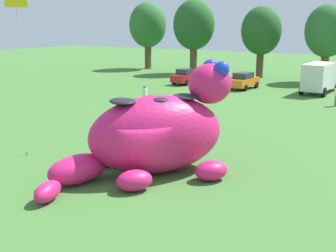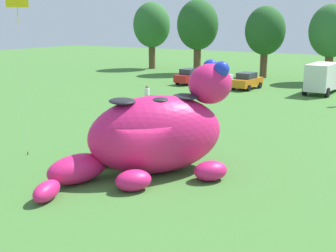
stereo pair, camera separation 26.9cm
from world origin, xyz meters
name	(u,v)px [view 2 (the right image)]	position (x,y,z in m)	size (l,w,h in m)	color
ground_plane	(144,179)	(0.00, 0.00, 0.00)	(160.00, 160.00, 0.00)	#427533
giant_inflatable_creature	(156,133)	(-0.07, 1.16, 1.89)	(7.05, 9.86, 5.16)	#E01E6B
car_red	(190,76)	(-13.68, 28.25, 0.86)	(2.24, 4.25, 1.72)	red
car_white	(217,78)	(-10.42, 28.36, 0.86)	(2.19, 4.22, 1.72)	white
car_orange	(247,81)	(-6.82, 28.06, 0.86)	(2.16, 4.21, 1.72)	orange
box_truck	(324,77)	(0.55, 29.53, 1.60)	(2.52, 6.46, 2.95)	silver
tree_far_left	(152,25)	(-26.56, 39.57, 6.21)	(5.35, 5.35, 9.49)	brown
tree_left	(198,25)	(-17.96, 37.62, 6.29)	(5.42, 5.42, 9.62)	brown
tree_mid_left	(265,31)	(-8.83, 37.99, 5.65)	(4.87, 4.87, 8.65)	brown
tree_centre_left	(331,31)	(-1.02, 37.82, 5.74)	(4.95, 4.95, 8.78)	brown
spectator_near_inflatable	(162,136)	(-1.80, 4.32, 0.85)	(0.38, 0.26, 1.71)	black
spectator_mid_field	(147,96)	(-10.11, 14.75, 0.85)	(0.38, 0.26, 1.71)	#726656
spectator_wandering	(193,131)	(-0.89, 6.14, 0.85)	(0.38, 0.26, 1.71)	#2D334C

